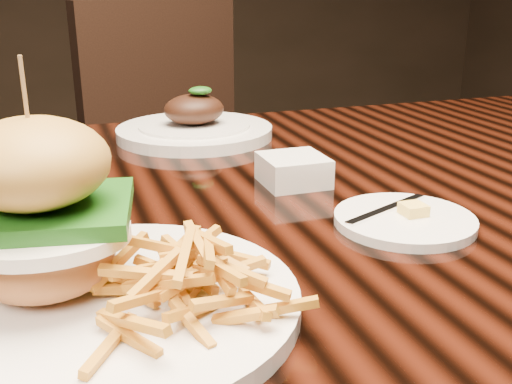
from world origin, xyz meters
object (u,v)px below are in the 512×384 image
object	(u,v)px
far_dish	(195,128)
chair_far	(185,161)
burger_plate	(96,254)
dining_table	(236,256)

from	to	relation	value
far_dish	chair_far	bearing A→B (deg)	79.94
burger_plate	far_dish	distance (m)	0.55
dining_table	burger_plate	distance (m)	0.30
burger_plate	far_dish	world-z (taller)	burger_plate
burger_plate	far_dish	xyz separation A→B (m)	(0.19, 0.51, -0.03)
far_dish	chair_far	distance (m)	0.64
burger_plate	chair_far	world-z (taller)	chair_far
dining_table	chair_far	bearing A→B (deg)	81.92
dining_table	chair_far	xyz separation A→B (m)	(0.13, 0.89, -0.13)
dining_table	burger_plate	size ratio (longest dim) A/B	5.69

